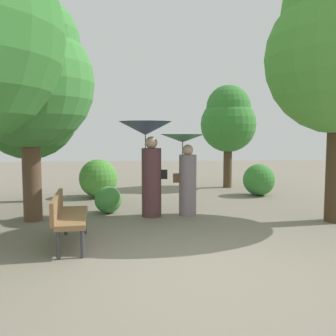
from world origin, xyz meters
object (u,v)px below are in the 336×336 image
(park_bench, at_px, (67,214))
(tree_far_back, at_px, (28,71))
(person_right, at_px, (185,163))
(person_left, at_px, (148,151))
(tree_near_left, at_px, (29,102))
(tree_near_right, at_px, (228,119))

(park_bench, relative_size, tree_far_back, 0.33)
(person_right, xyz_separation_m, tree_far_back, (-3.23, -0.26, 1.89))
(park_bench, bearing_deg, person_left, -40.22)
(person_right, xyz_separation_m, park_bench, (-2.18, -2.10, -0.66))
(person_left, bearing_deg, tree_near_left, 59.05)
(person_right, distance_m, tree_near_right, 4.76)
(person_right, distance_m, park_bench, 3.10)
(tree_near_left, bearing_deg, person_right, -27.29)
(tree_near_right, bearing_deg, person_left, -123.46)
(person_left, relative_size, tree_near_left, 0.50)
(person_right, bearing_deg, person_left, 96.83)
(person_right, relative_size, park_bench, 1.16)
(park_bench, distance_m, tree_far_back, 3.32)
(tree_near_left, bearing_deg, tree_near_right, 20.26)
(park_bench, relative_size, tree_near_left, 0.37)
(person_left, distance_m, tree_far_back, 2.92)
(tree_near_right, bearing_deg, person_right, -115.33)
(person_right, relative_size, tree_near_left, 0.44)
(person_left, bearing_deg, tree_near_right, -30.51)
(tree_near_right, height_order, tree_far_back, tree_far_back)
(person_left, height_order, tree_far_back, tree_far_back)
(park_bench, bearing_deg, tree_near_right, -40.07)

